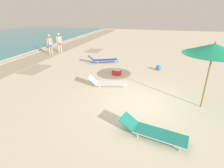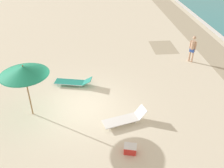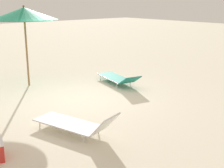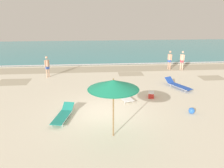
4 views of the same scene
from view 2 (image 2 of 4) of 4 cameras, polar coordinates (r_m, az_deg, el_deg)
name	(u,v)px [view 2 (image 2 of 4)]	position (r m, az deg, el deg)	size (l,w,h in m)	color
ground_plane	(82,108)	(12.51, -6.94, -5.49)	(60.00, 60.00, 0.16)	beige
beach_umbrella	(24,71)	(11.26, -19.56, 2.91)	(2.14, 2.14, 2.63)	olive
sun_lounger_under_umbrella	(125,119)	(11.36, 3.04, -7.89)	(1.11, 2.08, 0.60)	white
sun_lounger_near_water_left	(73,82)	(14.08, -8.85, 0.50)	(1.04, 2.16, 0.47)	#1E8475
beachgoer_strolling_adult	(193,47)	(16.88, 17.95, 7.94)	(0.34, 0.34, 1.76)	tan
cooler_box	(130,149)	(10.10, 4.19, -14.59)	(0.46, 0.57, 0.37)	red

